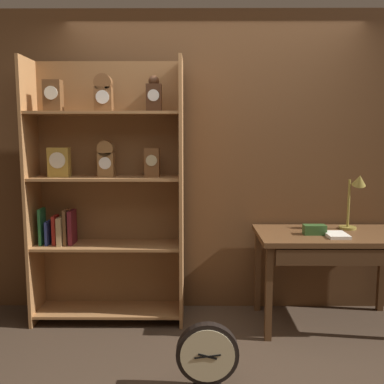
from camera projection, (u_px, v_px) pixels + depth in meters
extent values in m
cube|color=brown|center=(214.00, 164.00, 3.78)|extent=(4.80, 0.05, 2.60)
cube|color=#9E6B3D|center=(32.00, 194.00, 3.50)|extent=(0.02, 0.37, 2.15)
cube|color=#9E6B3D|center=(181.00, 194.00, 3.49)|extent=(0.03, 0.37, 2.15)
cube|color=brown|center=(111.00, 191.00, 3.67)|extent=(1.24, 0.01, 2.15)
cube|color=#9E6B3D|center=(110.00, 310.00, 3.63)|extent=(1.19, 0.35, 0.02)
cube|color=#9E6B3D|center=(108.00, 245.00, 3.55)|extent=(1.19, 0.35, 0.02)
cube|color=#9E6B3D|center=(106.00, 178.00, 3.48)|extent=(1.19, 0.35, 0.02)
cube|color=#9E6B3D|center=(105.00, 113.00, 3.41)|extent=(1.19, 0.35, 0.02)
cube|color=brown|center=(53.00, 96.00, 3.37)|extent=(0.14, 0.10, 0.24)
cylinder|color=silver|center=(51.00, 93.00, 3.32)|extent=(0.10, 0.01, 0.10)
cube|color=#B28C38|center=(59.00, 162.00, 3.44)|extent=(0.17, 0.09, 0.24)
cylinder|color=silver|center=(57.00, 160.00, 3.39)|extent=(0.13, 0.01, 0.13)
cube|color=brown|center=(104.00, 99.00, 3.38)|extent=(0.14, 0.09, 0.19)
cylinder|color=brown|center=(103.00, 83.00, 3.36)|extent=(0.14, 0.09, 0.14)
cylinder|color=silver|center=(102.00, 97.00, 3.33)|extent=(0.10, 0.01, 0.10)
cube|color=olive|center=(106.00, 165.00, 3.48)|extent=(0.13, 0.10, 0.19)
cylinder|color=olive|center=(106.00, 149.00, 3.46)|extent=(0.13, 0.10, 0.13)
cylinder|color=white|center=(105.00, 163.00, 3.42)|extent=(0.10, 0.01, 0.10)
cube|color=#472816|center=(154.00, 98.00, 3.38)|extent=(0.12, 0.09, 0.21)
sphere|color=#472816|center=(154.00, 81.00, 3.36)|extent=(0.09, 0.09, 0.09)
cylinder|color=white|center=(153.00, 95.00, 3.33)|extent=(0.09, 0.01, 0.09)
cube|color=brown|center=(152.00, 162.00, 3.46)|extent=(0.12, 0.09, 0.23)
cylinder|color=#C6B78C|center=(151.00, 161.00, 3.41)|extent=(0.09, 0.01, 0.09)
cube|color=#236638|center=(42.00, 226.00, 3.53)|extent=(0.02, 0.14, 0.30)
cube|color=navy|center=(48.00, 233.00, 3.53)|extent=(0.02, 0.12, 0.19)
cube|color=maroon|center=(56.00, 230.00, 3.54)|extent=(0.03, 0.13, 0.24)
cube|color=tan|center=(61.00, 231.00, 3.52)|extent=(0.04, 0.17, 0.23)
cube|color=brown|center=(66.00, 227.00, 3.52)|extent=(0.02, 0.12, 0.29)
cube|color=maroon|center=(72.00, 227.00, 3.55)|extent=(0.03, 0.17, 0.28)
cube|color=brown|center=(332.00, 235.00, 3.46)|extent=(1.19, 0.67, 0.04)
cube|color=#50321B|center=(269.00, 294.00, 3.23)|extent=(0.05, 0.05, 0.73)
cube|color=#50321B|center=(258.00, 270.00, 3.79)|extent=(0.05, 0.05, 0.73)
cube|color=#50321B|center=(381.00, 271.00, 3.79)|extent=(0.05, 0.05, 0.73)
cube|color=#472C18|center=(345.00, 257.00, 3.16)|extent=(1.01, 0.03, 0.12)
cylinder|color=olive|center=(347.00, 228.00, 3.61)|extent=(0.14, 0.14, 0.02)
cylinder|color=olive|center=(349.00, 203.00, 3.58)|extent=(0.02, 0.02, 0.40)
cone|color=olive|center=(359.00, 180.00, 3.50)|extent=(0.12, 0.15, 0.12)
cube|color=#2D5123|center=(315.00, 230.00, 3.40)|extent=(0.17, 0.09, 0.08)
cube|color=silver|center=(337.00, 235.00, 3.33)|extent=(0.16, 0.22, 0.02)
cylinder|color=black|center=(207.00, 353.00, 2.61)|extent=(0.38, 0.06, 0.38)
cylinder|color=#C6B78C|center=(208.00, 356.00, 2.58)|extent=(0.33, 0.01, 0.33)
cube|color=black|center=(208.00, 357.00, 2.58)|extent=(0.11, 0.01, 0.04)
cube|color=black|center=(208.00, 357.00, 2.58)|extent=(0.16, 0.01, 0.03)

